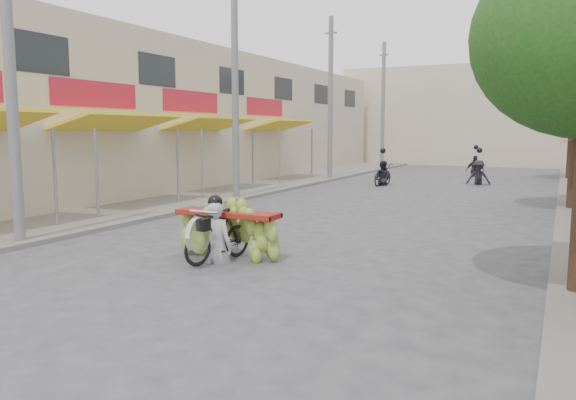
{
  "coord_description": "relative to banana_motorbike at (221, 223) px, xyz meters",
  "views": [
    {
      "loc": [
        5.11,
        -5.19,
        2.49
      ],
      "look_at": [
        0.19,
        4.83,
        1.1
      ],
      "focal_mm": 35.0,
      "sensor_mm": 36.0,
      "label": 1
    }
  ],
  "objects": [
    {
      "name": "ground",
      "position": [
        0.71,
        -3.76,
        -0.72
      ],
      "size": [
        120.0,
        120.0,
        0.0
      ],
      "primitive_type": "plane",
      "color": "#535458",
      "rests_on": "ground"
    },
    {
      "name": "sidewalk_left",
      "position": [
        -6.29,
        11.24,
        -0.66
      ],
      "size": [
        4.0,
        60.0,
        0.12
      ],
      "primitive_type": "cube",
      "color": "gray",
      "rests_on": "ground"
    },
    {
      "name": "shophouse_row_left",
      "position": [
        -11.28,
        10.22,
        2.28
      ],
      "size": [
        9.77,
        40.0,
        6.0
      ],
      "color": "beige",
      "rests_on": "ground"
    },
    {
      "name": "far_building",
      "position": [
        0.71,
        34.24,
        2.78
      ],
      "size": [
        20.0,
        6.0,
        7.0
      ],
      "primitive_type": "cube",
      "color": "beige",
      "rests_on": "ground"
    },
    {
      "name": "utility_pole_near",
      "position": [
        -4.69,
        -0.76,
        3.3
      ],
      "size": [
        0.6,
        0.24,
        8.0
      ],
      "color": "slate",
      "rests_on": "ground"
    },
    {
      "name": "utility_pole_mid",
      "position": [
        -4.69,
        8.24,
        3.3
      ],
      "size": [
        0.6,
        0.24,
        8.0
      ],
      "color": "slate",
      "rests_on": "ground"
    },
    {
      "name": "utility_pole_far",
      "position": [
        -4.69,
        17.24,
        3.3
      ],
      "size": [
        0.6,
        0.24,
        8.0
      ],
      "color": "slate",
      "rests_on": "ground"
    },
    {
      "name": "utility_pole_back",
      "position": [
        -4.69,
        26.24,
        3.3
      ],
      "size": [
        0.6,
        0.24,
        8.0
      ],
      "color": "slate",
      "rests_on": "ground"
    },
    {
      "name": "street_tree_far",
      "position": [
        6.11,
        22.24,
        3.06
      ],
      "size": [
        3.4,
        3.4,
        5.25
      ],
      "color": "#3A2719",
      "rests_on": "ground"
    },
    {
      "name": "banana_motorbike",
      "position": [
        0.0,
        0.0,
        0.0
      ],
      "size": [
        2.2,
        1.87,
        2.18
      ],
      "color": "black",
      "rests_on": "ground"
    },
    {
      "name": "bg_motorbike_a",
      "position": [
        -1.5,
        15.69,
        0.01
      ],
      "size": [
        0.83,
        1.77,
        1.95
      ],
      "color": "black",
      "rests_on": "ground"
    },
    {
      "name": "bg_motorbike_b",
      "position": [
        2.37,
        17.94,
        0.12
      ],
      "size": [
        1.11,
        1.78,
        1.95
      ],
      "color": "black",
      "rests_on": "ground"
    },
    {
      "name": "bg_motorbike_c",
      "position": [
        1.55,
        22.89,
        0.11
      ],
      "size": [
        0.98,
        1.46,
        1.95
      ],
      "color": "black",
      "rests_on": "ground"
    }
  ]
}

